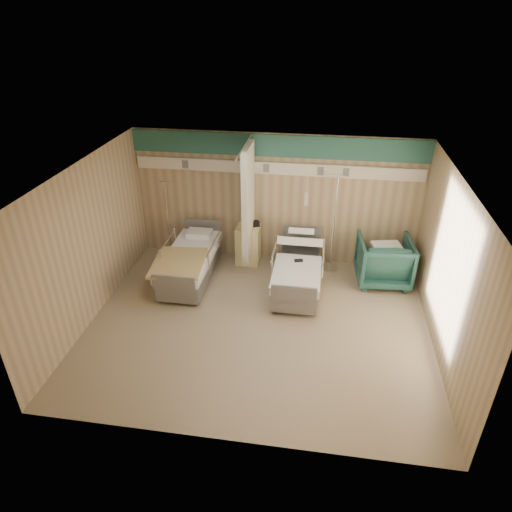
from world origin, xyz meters
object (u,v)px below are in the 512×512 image
(iv_stand_left, at_px, (170,242))
(bed_right, at_px, (298,275))
(bedside_cabinet, at_px, (248,245))
(bed_left, at_px, (191,266))
(visitor_armchair, at_px, (384,261))
(iv_stand_right, at_px, (331,251))

(iv_stand_left, bearing_deg, bed_right, -16.54)
(bedside_cabinet, height_order, iv_stand_left, iv_stand_left)
(bed_right, relative_size, bedside_cabinet, 2.54)
(bedside_cabinet, bearing_deg, bed_left, -139.40)
(bed_left, distance_m, visitor_armchair, 3.93)
(bed_right, xyz_separation_m, iv_stand_left, (-2.91, 0.86, 0.05))
(visitor_armchair, height_order, iv_stand_left, iv_stand_left)
(bed_left, bearing_deg, bedside_cabinet, 40.60)
(bed_left, height_order, visitor_armchair, visitor_armchair)
(bed_right, relative_size, bed_left, 1.00)
(bed_left, bearing_deg, iv_stand_left, 129.28)
(bed_right, relative_size, iv_stand_right, 1.02)
(iv_stand_right, distance_m, iv_stand_left, 3.55)
(visitor_armchair, bearing_deg, bed_left, 3.14)
(bed_right, height_order, iv_stand_right, iv_stand_right)
(bedside_cabinet, relative_size, iv_stand_right, 0.40)
(bed_left, xyz_separation_m, bedside_cabinet, (1.05, 0.90, 0.11))
(iv_stand_left, bearing_deg, bed_left, -50.72)
(bed_right, xyz_separation_m, iv_stand_right, (0.65, 0.87, 0.12))
(bed_right, distance_m, bed_left, 2.20)
(bed_right, relative_size, visitor_armchair, 2.03)
(bed_right, distance_m, bedside_cabinet, 1.46)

